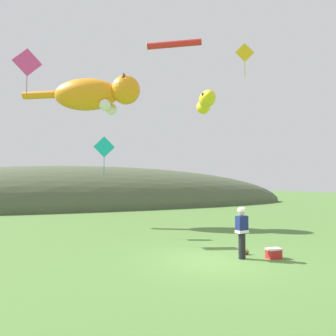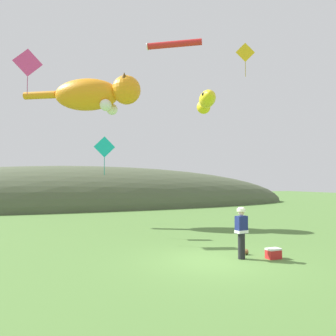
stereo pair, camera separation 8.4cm
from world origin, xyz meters
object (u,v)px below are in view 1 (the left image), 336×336
(picnic_cooler, at_px, (274,253))
(kite_tube_streamer, at_px, (173,44))
(kite_giant_cat, at_px, (95,94))
(kite_diamond_pink, at_px, (27,63))
(kite_diamond_teal, at_px, (104,147))
(kite_spool, at_px, (245,252))
(festival_attendant, at_px, (242,231))
(kite_fish_windsock, at_px, (206,101))
(kite_diamond_gold, at_px, (245,53))

(picnic_cooler, relative_size, kite_tube_streamer, 0.18)
(kite_giant_cat, relative_size, kite_diamond_pink, 2.99)
(picnic_cooler, height_order, kite_diamond_teal, kite_diamond_teal)
(kite_spool, distance_m, kite_diamond_teal, 8.68)
(festival_attendant, relative_size, kite_giant_cat, 0.26)
(festival_attendant, relative_size, picnic_cooler, 3.58)
(kite_fish_windsock, distance_m, kite_diamond_gold, 5.61)
(festival_attendant, xyz_separation_m, kite_tube_streamer, (0.67, 7.18, 9.51))
(kite_fish_windsock, bearing_deg, kite_diamond_gold, 26.35)
(kite_diamond_teal, xyz_separation_m, kite_diamond_gold, (8.35, -0.54, 6.01))
(kite_spool, bearing_deg, kite_tube_streamer, 88.66)
(kite_giant_cat, relative_size, kite_tube_streamer, 2.48)
(kite_giant_cat, distance_m, kite_diamond_gold, 9.67)
(kite_spool, relative_size, kite_giant_cat, 0.03)
(kite_fish_windsock, bearing_deg, kite_diamond_teal, 152.17)
(kite_spool, bearing_deg, kite_diamond_teal, 120.05)
(festival_attendant, distance_m, kite_diamond_teal, 8.47)
(kite_tube_streamer, bearing_deg, kite_giant_cat, 130.03)
(kite_fish_windsock, relative_size, kite_diamond_pink, 1.23)
(kite_tube_streamer, bearing_deg, picnic_cooler, -87.20)
(festival_attendant, bearing_deg, picnic_cooler, -21.20)
(picnic_cooler, bearing_deg, kite_diamond_teal, 120.09)
(kite_diamond_gold, bearing_deg, kite_tube_streamer, 170.93)
(kite_diamond_pink, distance_m, kite_diamond_teal, 5.69)
(kite_spool, height_order, kite_diamond_teal, kite_diamond_teal)
(kite_giant_cat, relative_size, kite_diamond_teal, 3.51)
(kite_diamond_gold, bearing_deg, kite_diamond_pink, 172.04)
(kite_spool, bearing_deg, kite_fish_windsock, 78.99)
(kite_spool, xyz_separation_m, kite_diamond_pink, (-7.42, 7.66, 8.51))
(kite_tube_streamer, bearing_deg, kite_diamond_pink, 172.69)
(kite_fish_windsock, relative_size, kite_tube_streamer, 1.02)
(kite_diamond_pink, bearing_deg, kite_spool, -45.89)
(kite_giant_cat, relative_size, kite_diamond_gold, 3.35)
(kite_diamond_pink, bearing_deg, picnic_cooler, -47.10)
(festival_attendant, relative_size, kite_diamond_teal, 0.90)
(kite_tube_streamer, distance_m, kite_diamond_pink, 7.86)
(picnic_cooler, xyz_separation_m, kite_diamond_teal, (-4.30, 7.42, 4.22))
(kite_diamond_pink, height_order, kite_diamond_gold, kite_diamond_gold)
(kite_tube_streamer, height_order, kite_diamond_gold, kite_diamond_gold)
(festival_attendant, height_order, kite_giant_cat, kite_giant_cat)
(picnic_cooler, bearing_deg, kite_giant_cat, 108.45)
(kite_fish_windsock, height_order, kite_diamond_gold, kite_diamond_gold)
(festival_attendant, xyz_separation_m, picnic_cooler, (1.04, -0.40, -0.77))
(kite_diamond_gold, bearing_deg, picnic_cooler, -120.48)
(festival_attendant, xyz_separation_m, kite_fish_windsock, (1.31, 4.61, 5.75))
(picnic_cooler, xyz_separation_m, kite_tube_streamer, (-0.37, 7.59, 10.28))
(kite_giant_cat, xyz_separation_m, kite_diamond_pink, (-4.00, -3.30, 0.37))
(festival_attendant, bearing_deg, kite_giant_cat, 104.29)
(picnic_cooler, bearing_deg, kite_tube_streamer, 92.80)
(festival_attendant, relative_size, kite_tube_streamer, 0.63)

